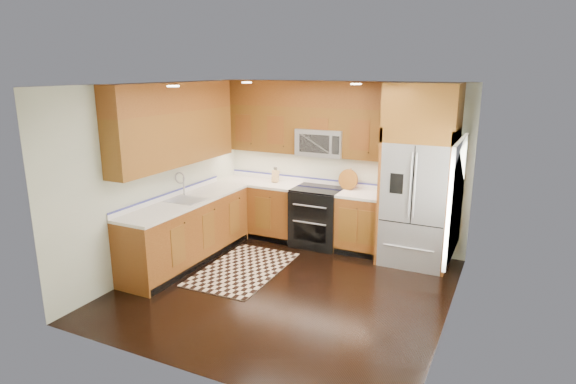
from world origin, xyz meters
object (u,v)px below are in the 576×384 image
at_px(utensil_crock, 349,181).
at_px(range, 318,217).
at_px(refrigerator, 418,176).
at_px(knife_block, 275,176).
at_px(rug, 243,269).

bearing_deg(utensil_crock, range, -152.33).
relative_size(range, utensil_crock, 2.91).
height_order(refrigerator, knife_block, refrigerator).
height_order(knife_block, utensil_crock, utensil_crock).
bearing_deg(knife_block, utensil_crock, 5.31).
height_order(rug, utensil_crock, utensil_crock).
bearing_deg(rug, range, 66.43).
relative_size(refrigerator, knife_block, 10.27).
bearing_deg(rug, refrigerator, 31.18).
relative_size(range, rug, 0.56).
distance_m(rug, utensil_crock, 2.17).
height_order(range, rug, range).
relative_size(rug, utensil_crock, 5.23).
bearing_deg(utensil_crock, knife_block, -174.69).
height_order(range, knife_block, knife_block).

